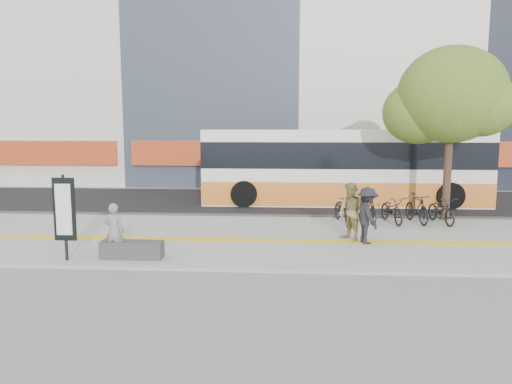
# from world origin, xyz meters

# --- Properties ---
(ground) EXTENTS (120.00, 120.00, 0.00)m
(ground) POSITION_xyz_m (0.00, 0.00, 0.00)
(ground) COLOR gray
(ground) RESTS_ON ground
(sidewalk) EXTENTS (40.00, 7.00, 0.08)m
(sidewalk) POSITION_xyz_m (0.00, 1.50, 0.04)
(sidewalk) COLOR slate
(sidewalk) RESTS_ON ground
(tactile_strip) EXTENTS (40.00, 0.45, 0.01)m
(tactile_strip) POSITION_xyz_m (0.00, 1.00, 0.09)
(tactile_strip) COLOR yellow
(tactile_strip) RESTS_ON sidewalk
(street) EXTENTS (40.00, 8.00, 0.06)m
(street) POSITION_xyz_m (0.00, 9.00, 0.03)
(street) COLOR black
(street) RESTS_ON ground
(curb) EXTENTS (40.00, 0.25, 0.14)m
(curb) POSITION_xyz_m (0.00, 5.00, 0.07)
(curb) COLOR #333335
(curb) RESTS_ON ground
(bench) EXTENTS (1.60, 0.45, 0.45)m
(bench) POSITION_xyz_m (-2.60, -1.20, 0.30)
(bench) COLOR #333335
(bench) RESTS_ON sidewalk
(signboard) EXTENTS (0.55, 0.10, 2.20)m
(signboard) POSITION_xyz_m (-4.20, -1.51, 1.37)
(signboard) COLOR black
(signboard) RESTS_ON sidewalk
(street_tree) EXTENTS (4.40, 3.80, 6.31)m
(street_tree) POSITION_xyz_m (7.18, 4.82, 4.51)
(street_tree) COLOR #3A291A
(street_tree) RESTS_ON sidewalk
(bus) EXTENTS (12.36, 2.93, 3.29)m
(bus) POSITION_xyz_m (3.87, 8.50, 1.61)
(bus) COLOR white
(bus) RESTS_ON street
(bicycle_row) EXTENTS (4.41, 1.92, 1.07)m
(bicycle_row) POSITION_xyz_m (5.12, 4.00, 0.58)
(bicycle_row) COLOR black
(bicycle_row) RESTS_ON sidewalk
(seated_woman) EXTENTS (0.55, 0.39, 1.45)m
(seated_woman) POSITION_xyz_m (-3.04, -1.23, 0.80)
(seated_woman) COLOR black
(seated_woman) RESTS_ON sidewalk
(pedestrian_tan) EXTENTS (1.01, 1.07, 1.74)m
(pedestrian_tan) POSITION_xyz_m (3.30, 1.18, 0.95)
(pedestrian_tan) COLOR olive
(pedestrian_tan) RESTS_ON sidewalk
(pedestrian_dark) EXTENTS (0.87, 1.19, 1.65)m
(pedestrian_dark) POSITION_xyz_m (3.72, 0.84, 0.91)
(pedestrian_dark) COLOR black
(pedestrian_dark) RESTS_ON sidewalk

